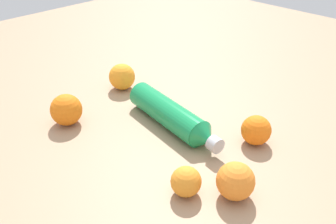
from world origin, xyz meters
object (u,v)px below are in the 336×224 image
(orange_3, at_px, (186,181))
(orange_4, at_px, (122,77))
(orange_1, at_px, (256,130))
(water_bottle, at_px, (173,116))
(orange_0, at_px, (66,110))
(orange_2, at_px, (235,181))

(orange_3, xyz_separation_m, orange_4, (0.45, -0.21, 0.01))
(orange_1, xyz_separation_m, orange_4, (0.45, 0.04, 0.00))
(water_bottle, bearing_deg, orange_3, -31.30)
(orange_0, bearing_deg, orange_4, -76.59)
(orange_1, relative_size, orange_4, 0.91)
(orange_0, distance_m, orange_3, 0.40)
(orange_0, distance_m, orange_1, 0.48)
(orange_0, height_order, orange_2, orange_0)
(water_bottle, bearing_deg, orange_0, -130.32)
(water_bottle, height_order, orange_3, water_bottle)
(orange_2, bearing_deg, water_bottle, -20.16)
(orange_1, distance_m, orange_3, 0.25)
(water_bottle, relative_size, orange_0, 3.94)
(orange_1, distance_m, orange_2, 0.20)
(orange_2, bearing_deg, orange_0, 10.10)
(orange_0, height_order, orange_1, orange_0)
(orange_0, relative_size, orange_2, 1.06)
(orange_3, relative_size, orange_4, 0.79)
(orange_4, bearing_deg, orange_3, 155.37)
(orange_3, bearing_deg, orange_2, -139.42)
(orange_3, bearing_deg, orange_0, 3.03)
(orange_0, xyz_separation_m, orange_2, (-0.47, -0.08, -0.00))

